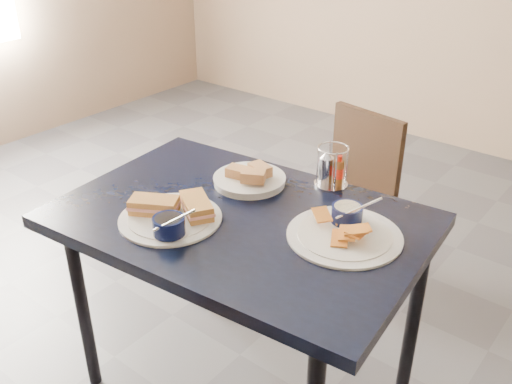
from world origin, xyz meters
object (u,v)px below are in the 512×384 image
Objects in this scene: bread_basket at (250,179)px; condiment_caddy at (331,169)px; dining_table at (240,236)px; sandwich_plate at (172,214)px; plantain_plate at (345,229)px; chair_far at (349,185)px.

bread_basket is 0.26m from condiment_caddy.
dining_table is 8.39× the size of condiment_caddy.
sandwich_plate is 0.54m from condiment_caddy.
plantain_plate is at bearing 30.58° from sandwich_plate.
chair_far is 5.60× the size of condiment_caddy.
sandwich_plate is 0.32m from bread_basket.
bread_basket is 1.71× the size of condiment_caddy.
dining_table is 0.22m from bread_basket.
plantain_plate is at bearing 19.40° from dining_table.
chair_far is 1.11m from sandwich_plate.
condiment_caddy is at bearing 72.78° from dining_table.
sandwich_plate is at bearing -149.42° from plantain_plate.
chair_far reaches higher than dining_table.
dining_table is 3.62× the size of sandwich_plate.
bread_basket is (-0.40, 0.07, 0.00)m from plantain_plate.
bread_basket is (-0.10, 0.17, 0.10)m from dining_table.
dining_table is at bearing -81.80° from chair_far.
bread_basket reaches higher than chair_far.
plantain_plate is (0.43, -0.81, 0.33)m from chair_far.
sandwich_plate reaches higher than dining_table.
condiment_caddy is at bearing 130.15° from plantain_plate.
bread_basket is at bearing 85.13° from sandwich_plate.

